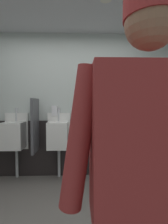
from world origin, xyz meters
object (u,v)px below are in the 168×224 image
urinal_left (14,135)px  urinal_middle (58,135)px  person (149,182)px  soap_dispenser (55,111)px  urinal_right (101,134)px

urinal_left → urinal_middle: size_ratio=1.00×
urinal_middle → person: 2.34m
urinal_left → soap_dispenser: size_ratio=6.89×
soap_dispenser → urinal_middle: bearing=-58.3°
urinal_middle → person: person is taller
urinal_left → person: 2.64m
urinal_middle → soap_dispenser: (-0.07, 0.12, 0.41)m
urinal_middle → person: size_ratio=0.72×
person → soap_dispenser: size_ratio=9.53×
urinal_right → urinal_middle: bearing=180.0°
person → soap_dispenser: (-0.71, 2.36, 0.18)m
person → soap_dispenser: person is taller
urinal_right → soap_dispenser: size_ratio=6.89×
urinal_middle → urinal_right: same height
urinal_right → person: (-0.11, -2.24, 0.23)m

